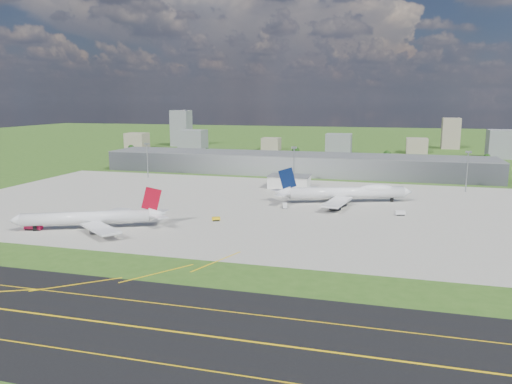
% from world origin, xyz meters
% --- Properties ---
extents(ground, '(1400.00, 1400.00, 0.00)m').
position_xyz_m(ground, '(0.00, 150.00, 0.00)').
color(ground, '#345B1C').
rests_on(ground, ground).
extents(taxiway, '(1400.00, 60.00, 0.06)m').
position_xyz_m(taxiway, '(0.00, -110.00, 0.03)').
color(taxiway, black).
rests_on(taxiway, ground).
extents(apron, '(360.00, 190.00, 0.08)m').
position_xyz_m(apron, '(10.00, 40.00, 0.04)').
color(apron, '#9B998D').
rests_on(apron, ground).
extents(terminal, '(300.00, 42.00, 15.00)m').
position_xyz_m(terminal, '(0.00, 165.00, 7.50)').
color(terminal, gray).
rests_on(terminal, ground).
extents(ops_building, '(26.00, 16.00, 8.00)m').
position_xyz_m(ops_building, '(10.00, 100.00, 4.00)').
color(ops_building, silver).
rests_on(ops_building, ground).
extents(mast_west, '(3.50, 2.00, 25.90)m').
position_xyz_m(mast_west, '(-100.00, 115.00, 17.71)').
color(mast_west, gray).
rests_on(mast_west, ground).
extents(mast_center, '(3.50, 2.00, 25.90)m').
position_xyz_m(mast_center, '(10.00, 115.00, 17.71)').
color(mast_center, gray).
rests_on(mast_center, ground).
extents(mast_east, '(3.50, 2.00, 25.90)m').
position_xyz_m(mast_east, '(120.00, 115.00, 17.71)').
color(mast_east, gray).
rests_on(mast_east, ground).
extents(airliner_red_twin, '(64.17, 48.35, 18.66)m').
position_xyz_m(airliner_red_twin, '(-54.59, -26.45, 4.97)').
color(airliner_red_twin, silver).
rests_on(airliner_red_twin, ground).
extents(airliner_blue_quad, '(75.89, 58.02, 20.49)m').
position_xyz_m(airliner_blue_quad, '(50.76, 62.06, 5.69)').
color(airliner_blue_quad, silver).
rests_on(airliner_blue_quad, ground).
extents(fire_truck, '(8.02, 4.03, 3.42)m').
position_xyz_m(fire_truck, '(-78.84, -35.19, 1.70)').
color(fire_truck, '#B20C33').
rests_on(fire_truck, ground).
extents(tug_yellow, '(4.42, 3.69, 1.89)m').
position_xyz_m(tug_yellow, '(-5.88, 2.12, 0.98)').
color(tug_yellow, yellow).
rests_on(tug_yellow, ground).
extents(van_white_near, '(3.34, 5.31, 2.51)m').
position_xyz_m(van_white_near, '(20.06, 38.68, 1.27)').
color(van_white_near, silver).
rests_on(van_white_near, ground).
extents(van_white_far, '(5.41, 3.68, 2.55)m').
position_xyz_m(van_white_far, '(79.47, 37.05, 1.29)').
color(van_white_far, silver).
rests_on(van_white_far, ground).
extents(bldg_far_w, '(24.00, 20.00, 18.00)m').
position_xyz_m(bldg_far_w, '(-220.00, 320.00, 9.00)').
color(bldg_far_w, gray).
rests_on(bldg_far_w, ground).
extents(bldg_w, '(28.00, 22.00, 24.00)m').
position_xyz_m(bldg_w, '(-140.00, 300.00, 12.00)').
color(bldg_w, slate).
rests_on(bldg_w, ground).
extents(bldg_cw, '(20.00, 18.00, 14.00)m').
position_xyz_m(bldg_cw, '(-60.00, 340.00, 7.00)').
color(bldg_cw, gray).
rests_on(bldg_cw, ground).
extents(bldg_c, '(26.00, 20.00, 22.00)m').
position_xyz_m(bldg_c, '(20.00, 310.00, 11.00)').
color(bldg_c, slate).
rests_on(bldg_c, ground).
extents(bldg_ce, '(22.00, 24.00, 16.00)m').
position_xyz_m(bldg_ce, '(100.00, 350.00, 8.00)').
color(bldg_ce, gray).
rests_on(bldg_ce, ground).
extents(bldg_e, '(30.00, 22.00, 28.00)m').
position_xyz_m(bldg_e, '(180.00, 320.00, 14.00)').
color(bldg_e, slate).
rests_on(bldg_e, ground).
extents(bldg_tall_w, '(22.00, 20.00, 44.00)m').
position_xyz_m(bldg_tall_w, '(-180.00, 360.00, 22.00)').
color(bldg_tall_w, slate).
rests_on(bldg_tall_w, ground).
extents(bldg_tall_e, '(20.00, 18.00, 36.00)m').
position_xyz_m(bldg_tall_e, '(140.00, 410.00, 18.00)').
color(bldg_tall_e, gray).
rests_on(bldg_tall_e, ground).
extents(tree_far_w, '(7.20, 7.20, 8.80)m').
position_xyz_m(tree_far_w, '(-200.00, 270.00, 5.18)').
color(tree_far_w, '#382314').
rests_on(tree_far_w, ground).
extents(tree_w, '(6.75, 6.75, 8.25)m').
position_xyz_m(tree_w, '(-110.00, 265.00, 4.86)').
color(tree_w, '#382314').
rests_on(tree_w, ground).
extents(tree_c, '(8.10, 8.10, 9.90)m').
position_xyz_m(tree_c, '(-20.00, 280.00, 5.84)').
color(tree_c, '#382314').
rests_on(tree_c, ground).
extents(tree_e, '(7.65, 7.65, 9.35)m').
position_xyz_m(tree_e, '(70.00, 275.00, 5.51)').
color(tree_e, '#382314').
rests_on(tree_e, ground).
extents(tree_far_e, '(6.30, 6.30, 7.70)m').
position_xyz_m(tree_far_e, '(160.00, 285.00, 4.53)').
color(tree_far_e, '#382314').
rests_on(tree_far_e, ground).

